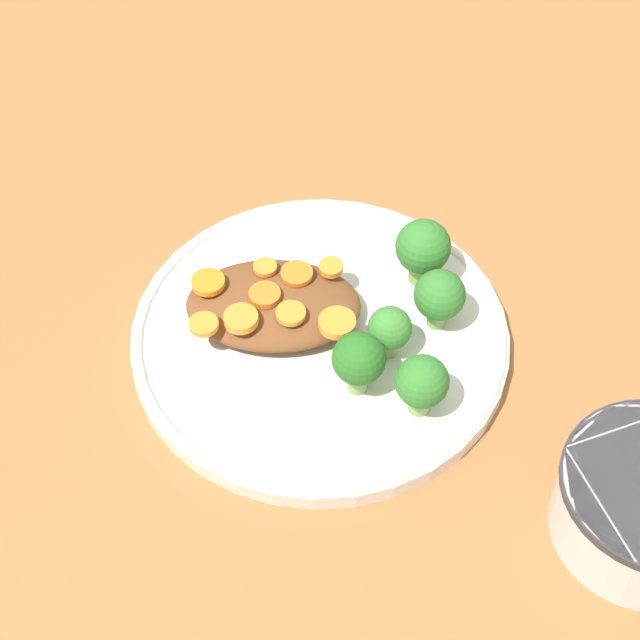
# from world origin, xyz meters

# --- Properties ---
(ground_plane) EXTENTS (4.00, 4.00, 0.00)m
(ground_plane) POSITION_xyz_m (0.00, 0.00, 0.00)
(ground_plane) COLOR #9E6638
(plate) EXTENTS (0.29, 0.29, 0.02)m
(plate) POSITION_xyz_m (0.00, 0.00, 0.01)
(plate) COLOR silver
(plate) RESTS_ON ground_plane
(stew_mound) EXTENTS (0.13, 0.09, 0.03)m
(stew_mound) POSITION_xyz_m (-0.04, 0.01, 0.03)
(stew_mound) COLOR brown
(stew_mound) RESTS_ON plate
(broccoli_floret_0) EXTENTS (0.04, 0.04, 0.05)m
(broccoli_floret_0) POSITION_xyz_m (0.09, 0.01, 0.05)
(broccoli_floret_0) COLOR #759E51
(broccoli_floret_0) RESTS_ON plate
(broccoli_floret_1) EXTENTS (0.04, 0.04, 0.05)m
(broccoli_floret_1) POSITION_xyz_m (0.07, -0.07, 0.04)
(broccoli_floret_1) COLOR #7FA85B
(broccoli_floret_1) RESTS_ON plate
(broccoli_floret_2) EXTENTS (0.03, 0.03, 0.04)m
(broccoli_floret_2) POSITION_xyz_m (0.05, -0.02, 0.04)
(broccoli_floret_2) COLOR #7FA85B
(broccoli_floret_2) RESTS_ON plate
(broccoli_floret_3) EXTENTS (0.04, 0.04, 0.05)m
(broccoli_floret_3) POSITION_xyz_m (0.03, -0.05, 0.05)
(broccoli_floret_3) COLOR #7FA85B
(broccoli_floret_3) RESTS_ON plate
(broccoli_floret_4) EXTENTS (0.04, 0.04, 0.06)m
(broccoli_floret_4) POSITION_xyz_m (0.08, 0.06, 0.05)
(broccoli_floret_4) COLOR #759E51
(broccoli_floret_4) RESTS_ON plate
(carrot_slice_0) EXTENTS (0.03, 0.03, 0.01)m
(carrot_slice_0) POSITION_xyz_m (-0.08, 0.02, 0.04)
(carrot_slice_0) COLOR orange
(carrot_slice_0) RESTS_ON stew_mound
(carrot_slice_1) EXTENTS (0.03, 0.03, 0.01)m
(carrot_slice_1) POSITION_xyz_m (0.01, -0.01, 0.04)
(carrot_slice_1) COLOR orange
(carrot_slice_1) RESTS_ON stew_mound
(carrot_slice_2) EXTENTS (0.02, 0.02, 0.01)m
(carrot_slice_2) POSITION_xyz_m (-0.04, 0.01, 0.04)
(carrot_slice_2) COLOR orange
(carrot_slice_2) RESTS_ON stew_mound
(carrot_slice_3) EXTENTS (0.02, 0.02, 0.00)m
(carrot_slice_3) POSITION_xyz_m (-0.02, -0.01, 0.04)
(carrot_slice_3) COLOR orange
(carrot_slice_3) RESTS_ON stew_mound
(carrot_slice_4) EXTENTS (0.02, 0.02, 0.00)m
(carrot_slice_4) POSITION_xyz_m (-0.04, 0.04, 0.04)
(carrot_slice_4) COLOR orange
(carrot_slice_4) RESTS_ON stew_mound
(carrot_slice_5) EXTENTS (0.02, 0.02, 0.00)m
(carrot_slice_5) POSITION_xyz_m (-0.02, 0.03, 0.04)
(carrot_slice_5) COLOR orange
(carrot_slice_5) RESTS_ON stew_mound
(carrot_slice_6) EXTENTS (0.02, 0.02, 0.01)m
(carrot_slice_6) POSITION_xyz_m (0.01, 0.04, 0.04)
(carrot_slice_6) COLOR orange
(carrot_slice_6) RESTS_ON stew_mound
(carrot_slice_7) EXTENTS (0.02, 0.02, 0.00)m
(carrot_slice_7) POSITION_xyz_m (-0.08, -0.02, 0.04)
(carrot_slice_7) COLOR orange
(carrot_slice_7) RESTS_ON stew_mound
(carrot_slice_8) EXTENTS (0.03, 0.03, 0.01)m
(carrot_slice_8) POSITION_xyz_m (-0.06, -0.01, 0.04)
(carrot_slice_8) COLOR orange
(carrot_slice_8) RESTS_ON stew_mound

